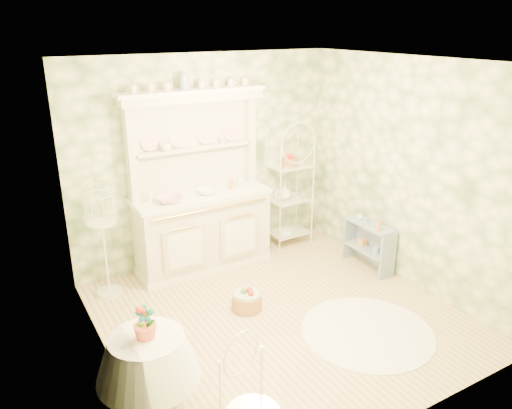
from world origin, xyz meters
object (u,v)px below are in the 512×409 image
bakers_rack (289,187)px  side_shelf (368,246)px  birdcage_stand (103,235)px  kitchen_dresser (201,183)px  floor_basket (247,301)px  round_table (150,380)px

bakers_rack → side_shelf: (0.45, -1.21, -0.54)m
side_shelf → birdcage_stand: 3.31m
kitchen_dresser → bakers_rack: kitchen_dresser is taller
floor_basket → birdcage_stand: bearing=138.1°
kitchen_dresser → side_shelf: kitchen_dresser is taller
side_shelf → birdcage_stand: (-3.12, 1.03, 0.46)m
bakers_rack → round_table: bakers_rack is taller
kitchen_dresser → floor_basket: (-0.03, -1.21, -1.04)m
bakers_rack → side_shelf: size_ratio=2.41×
bakers_rack → floor_basket: size_ratio=5.37×
kitchen_dresser → birdcage_stand: (-1.28, -0.09, -0.38)m
side_shelf → floor_basket: side_shelf is taller
floor_basket → bakers_rack: bearing=42.4°
kitchen_dresser → birdcage_stand: kitchen_dresser is taller
bakers_rack → round_table: 3.69m
bakers_rack → floor_basket: 2.06m
birdcage_stand → bakers_rack: bearing=3.8°
birdcage_stand → floor_basket: birdcage_stand is taller
kitchen_dresser → round_table: kitchen_dresser is taller
side_shelf → floor_basket: bearing=-175.6°
bakers_rack → side_shelf: bakers_rack is taller
kitchen_dresser → floor_basket: 1.60m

